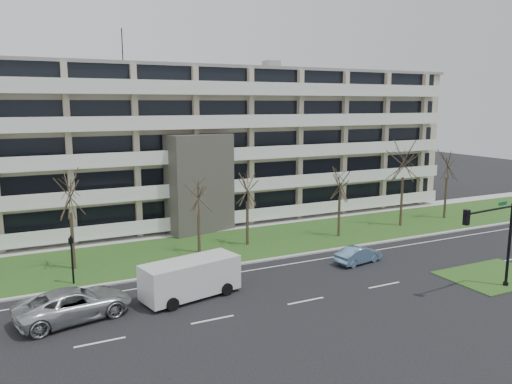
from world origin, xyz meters
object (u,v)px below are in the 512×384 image
traffic_signal (495,234)px  white_van (192,275)px  silver_pickup (74,304)px  pedestrian_signal (72,254)px  blue_sedan (358,255)px

traffic_signal → white_van: bearing=151.5°
silver_pickup → pedestrian_signal: 5.83m
pedestrian_signal → white_van: bearing=-29.1°
blue_sedan → white_van: size_ratio=0.61×
white_van → silver_pickup: bearing=169.7°
silver_pickup → white_van: bearing=-100.0°
traffic_signal → pedestrian_signal: (-23.60, 12.90, -1.60)m
silver_pickup → blue_sedan: bearing=-98.8°
blue_sedan → pedestrian_signal: pedestrian_signal is taller
blue_sedan → traffic_signal: (4.05, -8.25, 3.06)m
blue_sedan → pedestrian_signal: 20.15m
silver_pickup → blue_sedan: 20.14m
silver_pickup → white_van: 6.88m
white_van → pedestrian_signal: pedestrian_signal is taller
blue_sedan → white_van: 13.30m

